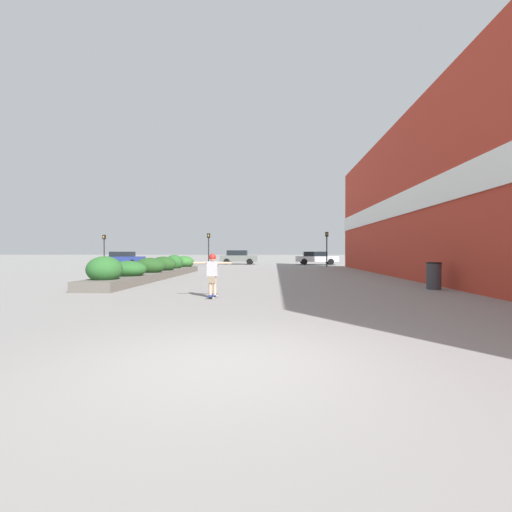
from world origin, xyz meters
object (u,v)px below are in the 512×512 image
Objects in this scene: skateboard at (213,296)px; car_center_right at (238,257)px; traffic_light_left at (209,244)px; traffic_light_right at (327,243)px; traffic_light_far_left at (104,244)px; skateboarder at (212,270)px; trash_bin at (434,276)px; car_center_left at (316,258)px; car_leftmost at (124,258)px.

car_center_right reaches higher than skateboard.
traffic_light_right reaches higher than traffic_light_left.
traffic_light_right is at bearing -0.97° from traffic_light_far_left.
car_center_right is at bearing 146.90° from traffic_light_right.
skateboarder is 1.25× the size of trash_bin.
skateboarder is (-0.00, -0.00, 0.81)m from skateboard.
skateboard is at bearing 66.13° from skateboarder.
trash_bin is 27.44m from car_center_right.
trash_bin is at bearing -57.03° from traffic_light_left.
trash_bin is 0.22× the size of car_center_left.
traffic_light_right is at bearing 75.40° from skateboarder.
car_center_right is (-2.16, 28.32, -0.04)m from skateboarder.
car_center_right reaches higher than trash_bin.
traffic_light_left reaches higher than car_center_left.
car_center_right is (-8.76, 0.54, 0.06)m from car_center_left.
traffic_light_left is 11.38m from traffic_light_right.
car_center_left is at bearing 96.04° from car_leftmost.
car_center_right is (-10.25, 25.46, 0.31)m from trash_bin.
traffic_light_right is 1.06× the size of traffic_light_far_left.
skateboard is at bearing 29.38° from car_leftmost.
skateboard is 23.53m from traffic_light_right.
trash_bin is 0.33× the size of traffic_light_far_left.
car_leftmost is (-22.48, 22.70, 0.23)m from trash_bin.
skateboard is at bearing -56.39° from traffic_light_far_left.
traffic_light_left is at bearing 103.98° from skateboard.
traffic_light_right is (9.12, -5.95, 1.45)m from car_center_right.
car_center_right is at bearing 97.05° from skateboard.
traffic_light_right is (21.36, -3.19, 1.53)m from car_leftmost.
car_center_right reaches higher than car_center_left.
traffic_light_far_left reaches higher than car_center_right.
traffic_light_far_left is (-21.72, -5.04, 1.39)m from car_center_left.
skateboard is 22.67m from traffic_light_left.
traffic_light_left is at bearing 103.98° from skateboarder.
car_center_right is 1.24× the size of traffic_light_right.
traffic_light_left reaches higher than trash_bin.
car_center_left is 12.46m from traffic_light_left.
skateboard is 27.39m from traffic_light_far_left.
car_leftmost is 1.28× the size of traffic_light_left.
traffic_light_right is at bearing 1.18° from traffic_light_left.
skateboard is 0.24× the size of traffic_light_far_left.
skateboarder is at bearing -56.39° from traffic_light_far_left.
skateboard is 0.18× the size of car_center_right.
skateboarder is 0.31× the size of car_center_right.
car_center_left reaches higher than trash_bin.
car_leftmost is 3.23m from traffic_light_far_left.
traffic_light_right is at bearing 81.51° from car_leftmost.
car_center_left is 5.63m from traffic_light_right.
skateboarder is 0.39× the size of traffic_light_right.
skateboarder reaches higher than skateboard.
car_center_right is 1.32× the size of traffic_light_far_left.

